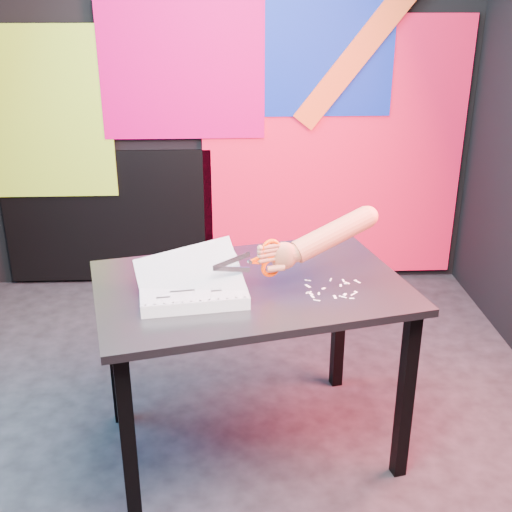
{
  "coord_description": "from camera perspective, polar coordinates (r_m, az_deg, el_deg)",
  "views": [
    {
      "loc": [
        0.0,
        -2.37,
        1.78
      ],
      "look_at": [
        0.1,
        -0.2,
        0.87
      ],
      "focal_mm": 45.0,
      "sensor_mm": 36.0,
      "label": 1
    }
  ],
  "objects": [
    {
      "name": "room",
      "position": [
        2.41,
        -2.66,
        12.43
      ],
      "size": [
        3.01,
        3.01,
        2.71
      ],
      "color": "black",
      "rests_on": "ground"
    },
    {
      "name": "backdrop",
      "position": [
        3.93,
        -1.71,
        10.59
      ],
      "size": [
        2.88,
        0.05,
        2.08
      ],
      "color": "#F10F39",
      "rests_on": "ground"
    },
    {
      "name": "work_table",
      "position": [
        2.46,
        -0.49,
        -4.45
      ],
      "size": [
        1.3,
        1.01,
        0.75
      ],
      "rotation": [
        0.0,
        0.0,
        0.23
      ],
      "color": "black",
      "rests_on": "ground"
    },
    {
      "name": "printout_stack",
      "position": [
        2.32,
        -5.66,
        -3.07
      ],
      "size": [
        0.43,
        0.32,
        0.2
      ],
      "rotation": [
        0.0,
        0.0,
        0.14
      ],
      "color": "white",
      "rests_on": "work_table"
    },
    {
      "name": "scissors",
      "position": [
        2.32,
        0.91,
        -0.26
      ],
      "size": [
        0.25,
        0.11,
        0.15
      ],
      "rotation": [
        0.0,
        0.0,
        0.38
      ],
      "color": "silver",
      "rests_on": "printout_stack"
    },
    {
      "name": "hand_forearm",
      "position": [
        2.4,
        6.11,
        1.65
      ],
      "size": [
        0.46,
        0.22,
        0.2
      ],
      "rotation": [
        0.0,
        0.0,
        0.38
      ],
      "color": "#A35438",
      "rests_on": "work_table"
    },
    {
      "name": "paper_clippings",
      "position": [
        2.39,
        6.74,
        -2.99
      ],
      "size": [
        0.22,
        0.19,
        0.0
      ],
      "color": "white",
      "rests_on": "work_table"
    }
  ]
}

